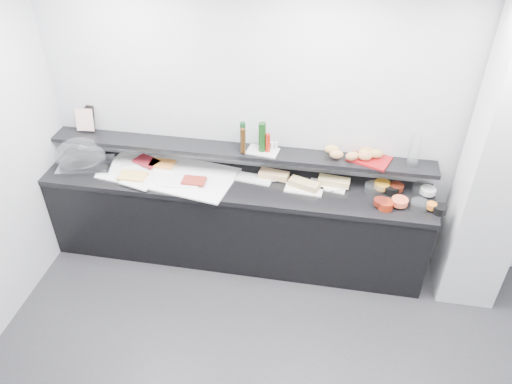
% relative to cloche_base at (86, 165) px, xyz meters
% --- Properties ---
extents(back_wall, '(5.00, 0.02, 2.70)m').
position_rel_cloche_base_xyz_m(back_wall, '(2.16, 0.31, 0.43)').
color(back_wall, silver).
rests_on(back_wall, ground).
extents(ceiling, '(5.00, 5.00, 0.00)m').
position_rel_cloche_base_xyz_m(ceiling, '(2.16, -1.69, 1.78)').
color(ceiling, white).
rests_on(ceiling, back_wall).
extents(column, '(0.50, 0.50, 2.70)m').
position_rel_cloche_base_xyz_m(column, '(3.66, -0.04, 0.43)').
color(column, silver).
rests_on(column, ground).
extents(buffet_cabinet, '(3.60, 0.60, 0.85)m').
position_rel_cloche_base_xyz_m(buffet_cabinet, '(1.46, 0.01, -0.50)').
color(buffet_cabinet, black).
rests_on(buffet_cabinet, ground).
extents(counter_top, '(3.62, 0.62, 0.05)m').
position_rel_cloche_base_xyz_m(counter_top, '(1.46, 0.01, -0.05)').
color(counter_top, black).
rests_on(counter_top, buffet_cabinet).
extents(wall_shelf, '(3.60, 0.25, 0.04)m').
position_rel_cloche_base_xyz_m(wall_shelf, '(1.46, 0.18, 0.21)').
color(wall_shelf, black).
rests_on(wall_shelf, back_wall).
extents(cloche_base, '(0.56, 0.43, 0.04)m').
position_rel_cloche_base_xyz_m(cloche_base, '(0.00, 0.00, 0.00)').
color(cloche_base, '#AAACB1').
rests_on(cloche_base, counter_top).
extents(cloche_dome, '(0.55, 0.46, 0.34)m').
position_rel_cloche_base_xyz_m(cloche_dome, '(-0.04, 0.02, 0.11)').
color(cloche_dome, white).
rests_on(cloche_dome, cloche_base).
extents(linen_runner, '(1.33, 0.79, 0.01)m').
position_rel_cloche_base_xyz_m(linen_runner, '(0.82, 0.03, -0.01)').
color(linen_runner, white).
rests_on(linen_runner, counter_top).
extents(platter_meat_a, '(0.31, 0.25, 0.01)m').
position_rel_cloche_base_xyz_m(platter_meat_a, '(0.44, 0.16, 0.00)').
color(platter_meat_a, silver).
rests_on(platter_meat_a, linen_runner).
extents(food_meat_a, '(0.28, 0.24, 0.02)m').
position_rel_cloche_base_xyz_m(food_meat_a, '(0.57, 0.14, 0.02)').
color(food_meat_a, maroon).
rests_on(food_meat_a, platter_meat_a).
extents(platter_salmon, '(0.27, 0.18, 0.01)m').
position_rel_cloche_base_xyz_m(platter_salmon, '(0.72, 0.14, 0.00)').
color(platter_salmon, white).
rests_on(platter_salmon, linen_runner).
extents(food_salmon, '(0.24, 0.15, 0.02)m').
position_rel_cloche_base_xyz_m(food_salmon, '(0.73, 0.13, 0.02)').
color(food_salmon, orange).
rests_on(food_salmon, platter_salmon).
extents(platter_cheese, '(0.34, 0.27, 0.01)m').
position_rel_cloche_base_xyz_m(platter_cheese, '(0.60, -0.17, 0.00)').
color(platter_cheese, white).
rests_on(platter_cheese, linen_runner).
extents(food_cheese, '(0.25, 0.16, 0.02)m').
position_rel_cloche_base_xyz_m(food_cheese, '(0.52, -0.12, 0.02)').
color(food_cheese, '#F2C05E').
rests_on(food_cheese, platter_cheese).
extents(platter_meat_b, '(0.36, 0.26, 0.01)m').
position_rel_cloche_base_xyz_m(platter_meat_b, '(0.99, -0.09, 0.00)').
color(platter_meat_b, white).
rests_on(platter_meat_b, linen_runner).
extents(food_meat_b, '(0.21, 0.14, 0.02)m').
position_rel_cloche_base_xyz_m(food_meat_b, '(1.11, -0.09, 0.02)').
color(food_meat_b, maroon).
rests_on(food_meat_b, platter_meat_b).
extents(sandwich_plate_left, '(0.36, 0.19, 0.01)m').
position_rel_cloche_base_xyz_m(sandwich_plate_left, '(1.63, 0.08, -0.01)').
color(sandwich_plate_left, silver).
rests_on(sandwich_plate_left, counter_top).
extents(sandwich_food_left, '(0.28, 0.14, 0.06)m').
position_rel_cloche_base_xyz_m(sandwich_food_left, '(1.81, 0.13, 0.02)').
color(sandwich_food_left, '#E4B377').
rests_on(sandwich_food_left, sandwich_plate_left).
extents(tongs_left, '(0.16, 0.05, 0.01)m').
position_rel_cloche_base_xyz_m(tongs_left, '(1.77, 0.05, -0.00)').
color(tongs_left, '#ADAEB4').
rests_on(tongs_left, sandwich_plate_left).
extents(sandwich_plate_mid, '(0.35, 0.17, 0.01)m').
position_rel_cloche_base_xyz_m(sandwich_plate_mid, '(2.11, -0.01, -0.01)').
color(sandwich_plate_mid, white).
rests_on(sandwich_plate_mid, counter_top).
extents(sandwich_food_mid, '(0.30, 0.19, 0.06)m').
position_rel_cloche_base_xyz_m(sandwich_food_mid, '(2.10, 0.02, 0.02)').
color(sandwich_food_mid, tan).
rests_on(sandwich_food_mid, sandwich_plate_mid).
extents(tongs_mid, '(0.16, 0.01, 0.01)m').
position_rel_cloche_base_xyz_m(tongs_mid, '(2.03, -0.05, -0.00)').
color(tongs_mid, silver).
rests_on(tongs_mid, sandwich_plate_mid).
extents(sandwich_plate_right, '(0.36, 0.20, 0.01)m').
position_rel_cloche_base_xyz_m(sandwich_plate_right, '(2.31, 0.08, -0.01)').
color(sandwich_plate_right, white).
rests_on(sandwich_plate_right, counter_top).
extents(sandwich_food_right, '(0.29, 0.14, 0.06)m').
position_rel_cloche_base_xyz_m(sandwich_food_right, '(2.37, 0.11, 0.02)').
color(sandwich_food_right, '#DDBE73').
rests_on(sandwich_food_right, sandwich_plate_right).
extents(tongs_right, '(0.15, 0.07, 0.01)m').
position_rel_cloche_base_xyz_m(tongs_right, '(2.41, 0.02, -0.00)').
color(tongs_right, '#B4B6BB').
rests_on(tongs_right, sandwich_plate_right).
extents(bowl_glass_fruit, '(0.19, 0.19, 0.07)m').
position_rel_cloche_base_xyz_m(bowl_glass_fruit, '(2.73, 0.08, 0.02)').
color(bowl_glass_fruit, white).
rests_on(bowl_glass_fruit, counter_top).
extents(fill_glass_fruit, '(0.19, 0.19, 0.05)m').
position_rel_cloche_base_xyz_m(fill_glass_fruit, '(2.80, 0.13, 0.03)').
color(fill_glass_fruit, orange).
rests_on(fill_glass_fruit, bowl_glass_fruit).
extents(bowl_black_jam, '(0.18, 0.18, 0.07)m').
position_rel_cloche_base_xyz_m(bowl_black_jam, '(2.88, 0.10, 0.02)').
color(bowl_black_jam, black).
rests_on(bowl_black_jam, counter_top).
extents(fill_black_jam, '(0.14, 0.14, 0.05)m').
position_rel_cloche_base_xyz_m(fill_black_jam, '(2.92, 0.12, 0.03)').
color(fill_black_jam, '#52180B').
rests_on(fill_black_jam, bowl_black_jam).
extents(bowl_glass_cream, '(0.23, 0.23, 0.07)m').
position_rel_cloche_base_xyz_m(bowl_glass_cream, '(3.15, 0.15, 0.02)').
color(bowl_glass_cream, white).
rests_on(bowl_glass_cream, counter_top).
extents(fill_glass_cream, '(0.16, 0.16, 0.05)m').
position_rel_cloche_base_xyz_m(fill_glass_cream, '(3.20, 0.12, 0.03)').
color(fill_glass_cream, silver).
rests_on(fill_glass_cream, bowl_glass_cream).
extents(bowl_red_jam, '(0.16, 0.16, 0.07)m').
position_rel_cloche_base_xyz_m(bowl_red_jam, '(2.82, -0.15, 0.02)').
color(bowl_red_jam, maroon).
rests_on(bowl_red_jam, counter_top).
extents(fill_red_jam, '(0.15, 0.15, 0.05)m').
position_rel_cloche_base_xyz_m(fill_red_jam, '(2.78, -0.13, 0.03)').
color(fill_red_jam, '#59150C').
rests_on(fill_red_jam, bowl_red_jam).
extents(bowl_glass_salmon, '(0.19, 0.19, 0.07)m').
position_rel_cloche_base_xyz_m(bowl_glass_salmon, '(3.11, -0.10, 0.02)').
color(bowl_glass_salmon, white).
rests_on(bowl_glass_salmon, counter_top).
extents(fill_glass_salmon, '(0.16, 0.16, 0.05)m').
position_rel_cloche_base_xyz_m(fill_glass_salmon, '(2.94, -0.09, 0.03)').
color(fill_glass_salmon, '#F6623C').
rests_on(fill_glass_salmon, bowl_glass_salmon).
extents(bowl_black_fruit, '(0.15, 0.15, 0.07)m').
position_rel_cloche_base_xyz_m(bowl_black_fruit, '(3.27, -0.13, 0.02)').
color(bowl_black_fruit, black).
rests_on(bowl_black_fruit, counter_top).
extents(fill_black_fruit, '(0.11, 0.11, 0.05)m').
position_rel_cloche_base_xyz_m(fill_black_fruit, '(3.21, -0.11, 0.03)').
color(fill_black_fruit, orange).
rests_on(fill_black_fruit, bowl_black_fruit).
extents(framed_print, '(0.21, 0.12, 0.26)m').
position_rel_cloche_base_xyz_m(framed_print, '(-0.07, 0.29, 0.36)').
color(framed_print, black).
rests_on(framed_print, wall_shelf).
extents(print_art, '(0.18, 0.07, 0.22)m').
position_rel_cloche_base_xyz_m(print_art, '(-0.05, 0.24, 0.36)').
color(print_art, beige).
rests_on(print_art, framed_print).
extents(condiment_tray, '(0.30, 0.21, 0.01)m').
position_rel_cloche_base_xyz_m(condiment_tray, '(1.70, 0.18, 0.24)').
color(condiment_tray, silver).
rests_on(condiment_tray, wall_shelf).
extents(bottle_green_a, '(0.05, 0.05, 0.26)m').
position_rel_cloche_base_xyz_m(bottle_green_a, '(1.51, 0.20, 0.37)').
color(bottle_green_a, '#0E3416').
rests_on(bottle_green_a, condiment_tray).
extents(bottle_brown, '(0.06, 0.06, 0.24)m').
position_rel_cloche_base_xyz_m(bottle_brown, '(1.52, 0.12, 0.36)').
color(bottle_brown, '#341E09').
rests_on(bottle_brown, condiment_tray).
extents(bottle_green_b, '(0.08, 0.08, 0.28)m').
position_rel_cloche_base_xyz_m(bottle_green_b, '(1.69, 0.18, 0.38)').
color(bottle_green_b, '#0F3911').
rests_on(bottle_green_b, condiment_tray).
extents(bottle_hot, '(0.05, 0.05, 0.18)m').
position_rel_cloche_base_xyz_m(bottle_hot, '(1.74, 0.17, 0.33)').
color(bottle_hot, '#A91A0C').
rests_on(bottle_hot, condiment_tray).
extents(shaker_salt, '(0.03, 0.03, 0.07)m').
position_rel_cloche_base_xyz_m(shaker_salt, '(1.77, 0.22, 0.28)').
color(shaker_salt, white).
rests_on(shaker_salt, condiment_tray).
extents(shaker_pepper, '(0.04, 0.04, 0.07)m').
position_rel_cloche_base_xyz_m(shaker_pepper, '(1.81, 0.23, 0.28)').
color(shaker_pepper, white).
rests_on(shaker_pepper, condiment_tray).
extents(bread_tray, '(0.42, 0.36, 0.02)m').
position_rel_cloche_base_xyz_m(bread_tray, '(2.66, 0.21, 0.24)').
color(bread_tray, maroon).
rests_on(bread_tray, wall_shelf).
extents(bread_roll_nw, '(0.14, 0.09, 0.08)m').
position_rel_cloche_base_xyz_m(bread_roll_nw, '(2.32, 0.23, 0.29)').
color(bread_roll_nw, tan).
rests_on(bread_roll_nw, bread_tray).
extents(bread_roll_n, '(0.15, 0.10, 0.08)m').
position_rel_cloche_base_xyz_m(bread_roll_n, '(2.63, 0.25, 0.29)').
color(bread_roll_n, '#AB6E41').
rests_on(bread_roll_n, bread_tray).
extents(bread_roll_ne, '(0.14, 0.10, 0.08)m').
position_rel_cloche_base_xyz_m(bread_roll_ne, '(2.71, 0.23, 0.29)').
color(bread_roll_ne, '#AF8742').
rests_on(bread_roll_ne, bread_tray).
extents(bread_roll_sw, '(0.13, 0.09, 0.08)m').
position_rel_cloche_base_xyz_m(bread_roll_sw, '(2.36, 0.15, 0.29)').
color(bread_roll_sw, '#D48B51').
rests_on(bread_roll_sw, bread_tray).
extents(bread_roll_se, '(0.13, 0.09, 0.08)m').
position_rel_cloche_base_xyz_m(bread_roll_se, '(2.61, 0.17, 0.29)').
color(bread_roll_se, '#BA7347').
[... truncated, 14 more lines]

